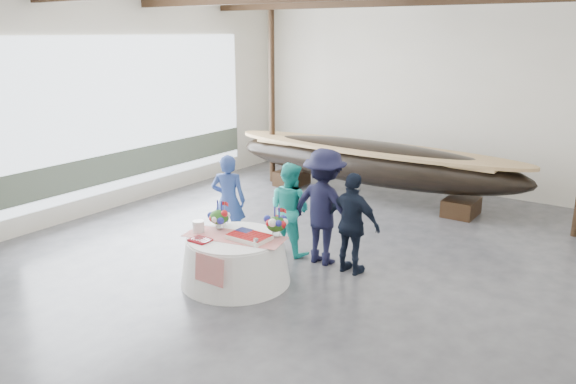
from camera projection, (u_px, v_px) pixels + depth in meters
The scene contains 12 objects.
floor at pixel (295, 266), 9.12m from camera, with size 10.00×12.00×0.01m, color #3D3D42.
wall_back at pixel (438, 94), 13.24m from camera, with size 10.00×0.02×4.50m, color silver.
wall_left at pixel (89, 105), 11.24m from camera, with size 0.02×12.00×4.50m, color silver.
pavilion_structure at pixel (323, 9), 8.60m from camera, with size 9.80×11.76×4.50m.
open_bay at pixel (132, 120), 12.12m from camera, with size 0.03×7.00×3.20m.
longboat_display at pixel (370, 162), 12.59m from camera, with size 7.09×1.42×1.33m.
banquet_table at pixel (235, 259), 8.48m from camera, with size 1.66×1.66×0.72m.
tabletop_items at pixel (242, 225), 8.47m from camera, with size 1.62×1.05×0.40m.
guest_woman_blue at pixel (229, 201), 9.81m from camera, with size 0.60×0.39×1.65m, color navy.
guest_woman_teal at pixel (290, 208), 9.48m from camera, with size 0.77×0.60×1.59m, color #22B2A7.
guest_man_left at pixel (324, 207), 9.04m from camera, with size 1.23×0.71×1.91m, color black.
guest_man_right at pixel (353, 224), 8.67m from camera, with size 0.95×0.39×1.62m, color black.
Camera 1 is at (4.72, -6.99, 3.67)m, focal length 35.00 mm.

